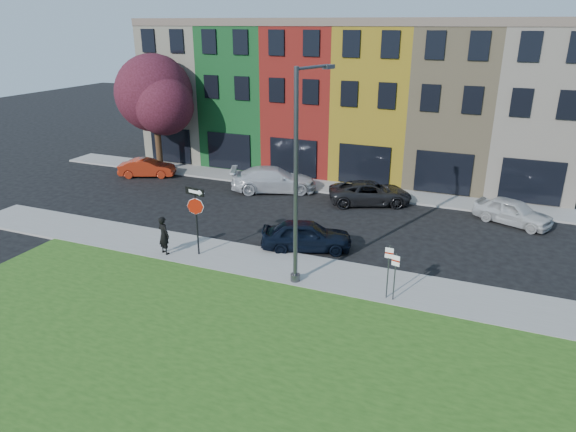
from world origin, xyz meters
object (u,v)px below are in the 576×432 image
at_px(man, 164,235).
at_px(sedan_near, 306,235).
at_px(stop_sign, 196,208).
at_px(street_lamp, 299,180).

xyz_separation_m(man, sedan_near, (5.84, 3.17, -0.30)).
distance_m(stop_sign, man, 2.10).
height_order(stop_sign, sedan_near, stop_sign).
height_order(man, sedan_near, man).
relative_size(stop_sign, sedan_near, 0.70).
xyz_separation_m(stop_sign, sedan_near, (4.35, 2.66, -1.68)).
bearing_deg(street_lamp, sedan_near, 119.64).
bearing_deg(sedan_near, man, 99.40).
relative_size(man, sedan_near, 0.40).
distance_m(stop_sign, sedan_near, 5.37).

